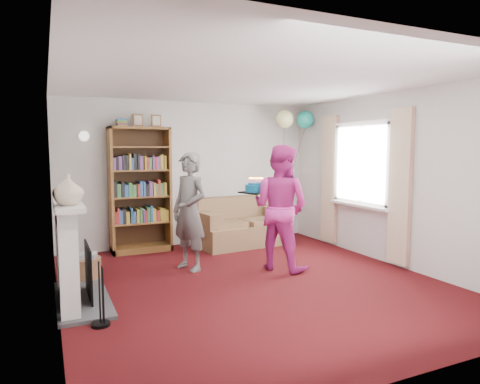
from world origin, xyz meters
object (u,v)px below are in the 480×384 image
birthday_cake (256,188)px  person_striped (189,211)px  person_magenta (280,208)px  bookcase (140,191)px  sofa (241,226)px

birthday_cake → person_striped: bearing=169.4°
person_magenta → person_striped: bearing=35.4°
bookcase → birthday_cake: size_ratio=6.03×
sofa → person_magenta: (-0.14, -1.64, 0.55)m
sofa → person_striped: (-1.31, -1.15, 0.50)m
person_striped → birthday_cake: bearing=55.5°
person_magenta → birthday_cake: size_ratio=4.67×
bookcase → person_striped: bearing=-73.7°
birthday_cake → bookcase: bearing=130.8°
bookcase → birthday_cake: bearing=-49.2°
person_striped → birthday_cake: 1.01m
bookcase → person_magenta: 2.45m
person_magenta → sofa: bearing=-36.5°
birthday_cake → person_magenta: bearing=-54.9°
person_magenta → birthday_cake: (-0.22, 0.32, 0.25)m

